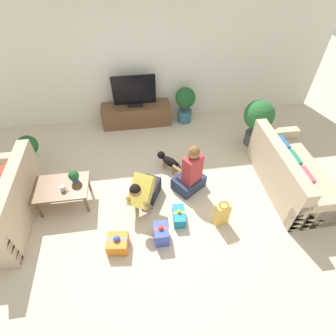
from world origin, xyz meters
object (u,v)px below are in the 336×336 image
object	(u,v)px
potted_plant_corner_right	(258,118)
gift_box_b	(118,243)
tv	(134,93)
sofa_right	(290,174)
potted_plant_back_right	(185,102)
coffee_table	(62,188)
sofa_left	(2,206)
mug	(63,188)
tabletop_plant	(74,176)
person_sitting	(190,173)
potted_plant_corner_left	(28,148)
gift_box_c	(179,216)
tv_console	(136,115)
gift_bag_a	(222,214)
dog	(168,160)
person_kneeling	(144,191)
gift_box_a	(161,233)

from	to	relation	value
potted_plant_corner_right	gift_box_b	world-z (taller)	potted_plant_corner_right
tv	sofa_right	bearing A→B (deg)	-42.57
potted_plant_back_right	coffee_table	bearing A→B (deg)	-139.28
sofa_left	mug	xyz separation A→B (m)	(0.95, 0.10, 0.16)
sofa_left	gift_box_b	world-z (taller)	sofa_left
potted_plant_corner_right	tabletop_plant	xyz separation A→B (m)	(-3.53, -1.02, -0.09)
sofa_right	person_sitting	world-z (taller)	person_sitting
potted_plant_corner_left	person_sitting	xyz separation A→B (m)	(2.91, -1.07, -0.04)
gift_box_c	tabletop_plant	size ratio (longest dim) A/B	1.63
tv_console	potted_plant_corner_right	bearing A→B (deg)	-24.00
potted_plant_back_right	gift_bag_a	size ratio (longest dim) A/B	1.83
tv_console	tv	bearing A→B (deg)	0.00
tv	dog	distance (m)	1.78
potted_plant_back_right	person_kneeling	distance (m)	2.60
potted_plant_corner_right	tabletop_plant	world-z (taller)	potted_plant_corner_right
tv_console	dog	world-z (taller)	tv_console
sofa_left	gift_bag_a	world-z (taller)	sofa_left
potted_plant_back_right	person_sitting	bearing A→B (deg)	-98.27
gift_bag_a	gift_box_c	bearing A→B (deg)	167.33
sofa_right	dog	size ratio (longest dim) A/B	4.18
gift_bag_a	mug	size ratio (longest dim) A/B	3.85
tv	potted_plant_back_right	xyz separation A→B (m)	(1.12, -0.05, -0.30)
person_sitting	gift_box_c	bearing A→B (deg)	29.66
potted_plant_back_right	person_kneeling	size ratio (longest dim) A/B	1.00
gift_box_c	potted_plant_corner_left	bearing A→B (deg)	146.56
sofa_right	mug	xyz separation A→B (m)	(-3.85, 0.10, 0.15)
tv	gift_box_a	bearing A→B (deg)	-86.68
gift_bag_a	gift_box_b	bearing A→B (deg)	-172.61
potted_plant_corner_left	person_kneeling	world-z (taller)	person_kneeling
tv	potted_plant_back_right	size ratio (longest dim) A/B	1.10
potted_plant_back_right	mug	distance (m)	3.27
tv	gift_box_c	xyz separation A→B (m)	(0.51, -2.79, -0.71)
gift_box_a	mug	distance (m)	1.73
tv_console	gift_box_b	distance (m)	3.19
person_sitting	dog	distance (m)	0.64
mug	tabletop_plant	world-z (taller)	tabletop_plant
coffee_table	gift_box_a	world-z (taller)	coffee_table
coffee_table	mug	xyz separation A→B (m)	(0.06, -0.08, 0.09)
person_sitting	gift_bag_a	distance (m)	0.88
tabletop_plant	gift_box_a	bearing A→B (deg)	-37.90
person_sitting	gift_box_a	size ratio (longest dim) A/B	2.97
gift_box_a	tabletop_plant	distance (m)	1.69
potted_plant_back_right	gift_box_c	world-z (taller)	potted_plant_back_right
tv	coffee_table	bearing A→B (deg)	-121.76
coffee_table	tv	world-z (taller)	tv
sofa_right	dog	world-z (taller)	sofa_right
coffee_table	tv	distance (m)	2.59
gift_box_b	gift_box_c	xyz separation A→B (m)	(0.98, 0.36, -0.02)
sofa_right	tv	size ratio (longest dim) A/B	1.99
potted_plant_corner_right	gift_box_a	world-z (taller)	potted_plant_corner_right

